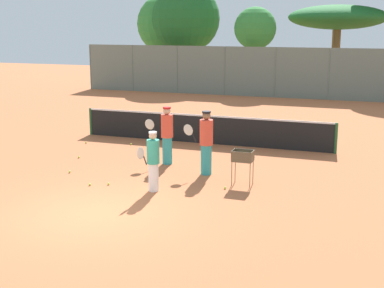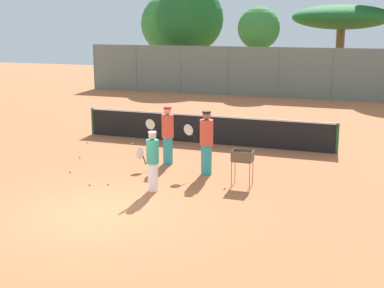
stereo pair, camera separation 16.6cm
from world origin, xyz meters
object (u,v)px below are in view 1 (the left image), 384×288
at_px(tennis_net, 204,129).
at_px(player_red_cap, 167,135).
at_px(ball_cart, 242,159).
at_px(player_white_outfit, 206,142).
at_px(player_yellow_shirt, 153,161).

bearing_deg(tennis_net, player_red_cap, -92.75).
bearing_deg(tennis_net, ball_cart, -60.12).
bearing_deg(player_white_outfit, ball_cart, 152.28).
relative_size(player_white_outfit, ball_cart, 1.92).
height_order(tennis_net, player_yellow_shirt, player_yellow_shirt).
xyz_separation_m(player_white_outfit, player_red_cap, (-1.54, 0.74, -0.03)).
height_order(tennis_net, player_red_cap, player_red_cap).
xyz_separation_m(tennis_net, player_white_outfit, (1.38, -3.94, 0.42)).
bearing_deg(player_red_cap, ball_cart, 139.52).
xyz_separation_m(player_white_outfit, player_yellow_shirt, (-0.81, -2.01, -0.14)).
xyz_separation_m(player_red_cap, player_yellow_shirt, (0.73, -2.75, -0.11)).
bearing_deg(player_yellow_shirt, player_red_cap, -151.40).
height_order(player_red_cap, player_yellow_shirt, player_red_cap).
bearing_deg(player_yellow_shirt, tennis_net, -160.76).
xyz_separation_m(tennis_net, player_red_cap, (-0.15, -3.20, 0.39)).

